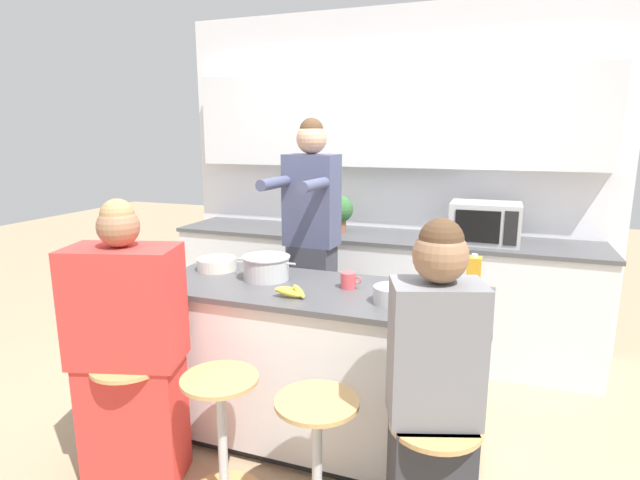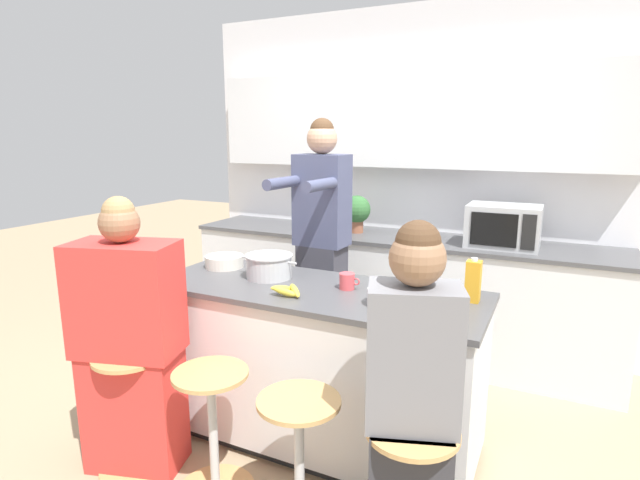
{
  "view_description": "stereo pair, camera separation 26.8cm",
  "coord_description": "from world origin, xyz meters",
  "px_view_note": "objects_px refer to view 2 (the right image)",
  "views": [
    {
      "loc": [
        0.9,
        -2.39,
        1.71
      ],
      "look_at": [
        0.0,
        0.07,
        1.15
      ],
      "focal_mm": 28.0,
      "sensor_mm": 36.0,
      "label": 1
    },
    {
      "loc": [
        1.14,
        -2.29,
        1.71
      ],
      "look_at": [
        0.0,
        0.07,
        1.15
      ],
      "focal_mm": 28.0,
      "sensor_mm": 36.0,
      "label": 2
    }
  ],
  "objects_px": {
    "bar_stool_center_right": "(299,463)",
    "cooking_pot": "(269,266)",
    "juice_carton": "(473,281)",
    "fruit_bowl": "(387,297)",
    "person_cooking": "(321,253)",
    "person_wrapped_blanket": "(130,346)",
    "bar_stool_leftmost": "(133,409)",
    "bar_stool_center_left": "(213,430)",
    "coffee_cup_near": "(347,281)",
    "potted_plant": "(357,211)",
    "banana_bunch": "(287,290)",
    "person_seated_near": "(411,415)",
    "kitchen_island": "(315,365)",
    "microwave": "(503,226)"
  },
  "relations": [
    {
      "from": "person_cooking",
      "to": "person_wrapped_blanket",
      "type": "height_order",
      "value": "person_cooking"
    },
    {
      "from": "person_wrapped_blanket",
      "to": "coffee_cup_near",
      "type": "distance_m",
      "value": 1.16
    },
    {
      "from": "kitchen_island",
      "to": "fruit_bowl",
      "type": "distance_m",
      "value": 0.66
    },
    {
      "from": "juice_carton",
      "to": "microwave",
      "type": "relative_size",
      "value": 0.45
    },
    {
      "from": "banana_bunch",
      "to": "person_seated_near",
      "type": "bearing_deg",
      "value": -28.77
    },
    {
      "from": "microwave",
      "to": "person_seated_near",
      "type": "bearing_deg",
      "value": -92.81
    },
    {
      "from": "bar_stool_leftmost",
      "to": "coffee_cup_near",
      "type": "bearing_deg",
      "value": 37.75
    },
    {
      "from": "person_cooking",
      "to": "potted_plant",
      "type": "relative_size",
      "value": 6.06
    },
    {
      "from": "bar_stool_center_left",
      "to": "bar_stool_center_right",
      "type": "bearing_deg",
      "value": -4.12
    },
    {
      "from": "person_wrapped_blanket",
      "to": "coffee_cup_near",
      "type": "height_order",
      "value": "person_wrapped_blanket"
    },
    {
      "from": "banana_bunch",
      "to": "potted_plant",
      "type": "distance_m",
      "value": 1.6
    },
    {
      "from": "person_wrapped_blanket",
      "to": "cooking_pot",
      "type": "height_order",
      "value": "person_wrapped_blanket"
    },
    {
      "from": "coffee_cup_near",
      "to": "potted_plant",
      "type": "bearing_deg",
      "value": 109.81
    },
    {
      "from": "person_cooking",
      "to": "juice_carton",
      "type": "bearing_deg",
      "value": -23.04
    },
    {
      "from": "bar_stool_leftmost",
      "to": "person_seated_near",
      "type": "height_order",
      "value": "person_seated_near"
    },
    {
      "from": "bar_stool_leftmost",
      "to": "bar_stool_center_left",
      "type": "xyz_separation_m",
      "value": [
        0.48,
        0.03,
        0.0
      ]
    },
    {
      "from": "fruit_bowl",
      "to": "juice_carton",
      "type": "distance_m",
      "value": 0.44
    },
    {
      "from": "juice_carton",
      "to": "coffee_cup_near",
      "type": "bearing_deg",
      "value": -172.5
    },
    {
      "from": "banana_bunch",
      "to": "coffee_cup_near",
      "type": "bearing_deg",
      "value": 45.65
    },
    {
      "from": "kitchen_island",
      "to": "bar_stool_center_right",
      "type": "height_order",
      "value": "kitchen_island"
    },
    {
      "from": "fruit_bowl",
      "to": "kitchen_island",
      "type": "bearing_deg",
      "value": 167.52
    },
    {
      "from": "coffee_cup_near",
      "to": "microwave",
      "type": "bearing_deg",
      "value": 63.68
    },
    {
      "from": "banana_bunch",
      "to": "potted_plant",
      "type": "height_order",
      "value": "potted_plant"
    },
    {
      "from": "juice_carton",
      "to": "person_cooking",
      "type": "bearing_deg",
      "value": 154.22
    },
    {
      "from": "juice_carton",
      "to": "fruit_bowl",
      "type": "bearing_deg",
      "value": -146.17
    },
    {
      "from": "person_wrapped_blanket",
      "to": "juice_carton",
      "type": "distance_m",
      "value": 1.74
    },
    {
      "from": "bar_stool_center_left",
      "to": "potted_plant",
      "type": "bearing_deg",
      "value": 92.13
    },
    {
      "from": "bar_stool_center_left",
      "to": "potted_plant",
      "type": "distance_m",
      "value": 2.14
    },
    {
      "from": "person_cooking",
      "to": "person_wrapped_blanket",
      "type": "distance_m",
      "value": 1.37
    },
    {
      "from": "microwave",
      "to": "potted_plant",
      "type": "bearing_deg",
      "value": 177.84
    },
    {
      "from": "person_wrapped_blanket",
      "to": "juice_carton",
      "type": "bearing_deg",
      "value": 9.64
    },
    {
      "from": "microwave",
      "to": "kitchen_island",
      "type": "bearing_deg",
      "value": -120.69
    },
    {
      "from": "bar_stool_center_right",
      "to": "cooking_pot",
      "type": "distance_m",
      "value": 1.1
    },
    {
      "from": "cooking_pot",
      "to": "bar_stool_center_left",
      "type": "bearing_deg",
      "value": -82.94
    },
    {
      "from": "kitchen_island",
      "to": "person_wrapped_blanket",
      "type": "height_order",
      "value": "person_wrapped_blanket"
    },
    {
      "from": "banana_bunch",
      "to": "juice_carton",
      "type": "xyz_separation_m",
      "value": [
        0.86,
        0.32,
        0.08
      ]
    },
    {
      "from": "bar_stool_leftmost",
      "to": "kitchen_island",
      "type": "bearing_deg",
      "value": 40.85
    },
    {
      "from": "potted_plant",
      "to": "fruit_bowl",
      "type": "bearing_deg",
      "value": -63.23
    },
    {
      "from": "kitchen_island",
      "to": "juice_carton",
      "type": "height_order",
      "value": "juice_carton"
    },
    {
      "from": "bar_stool_leftmost",
      "to": "cooking_pot",
      "type": "relative_size",
      "value": 1.77
    },
    {
      "from": "kitchen_island",
      "to": "cooking_pot",
      "type": "relative_size",
      "value": 5.05
    },
    {
      "from": "coffee_cup_near",
      "to": "bar_stool_center_right",
      "type": "bearing_deg",
      "value": -83.62
    },
    {
      "from": "kitchen_island",
      "to": "person_cooking",
      "type": "height_order",
      "value": "person_cooking"
    },
    {
      "from": "banana_bunch",
      "to": "microwave",
      "type": "bearing_deg",
      "value": 60.35
    },
    {
      "from": "juice_carton",
      "to": "bar_stool_leftmost",
      "type": "bearing_deg",
      "value": -153.1
    },
    {
      "from": "coffee_cup_near",
      "to": "juice_carton",
      "type": "height_order",
      "value": "juice_carton"
    },
    {
      "from": "fruit_bowl",
      "to": "potted_plant",
      "type": "xyz_separation_m",
      "value": [
        -0.75,
        1.49,
        0.16
      ]
    },
    {
      "from": "cooking_pot",
      "to": "potted_plant",
      "type": "bearing_deg",
      "value": 89.65
    },
    {
      "from": "person_seated_near",
      "to": "potted_plant",
      "type": "xyz_separation_m",
      "value": [
        -1.02,
        2.0,
        0.44
      ]
    },
    {
      "from": "coffee_cup_near",
      "to": "person_seated_near",
      "type": "bearing_deg",
      "value": -50.59
    }
  ]
}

